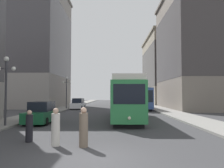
{
  "coord_description": "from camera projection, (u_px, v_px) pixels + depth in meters",
  "views": [
    {
      "loc": [
        0.7,
        -8.66,
        2.38
      ],
      "look_at": [
        0.57,
        8.6,
        3.2
      ],
      "focal_mm": 37.09,
      "sensor_mm": 36.0,
      "label": 1
    }
  ],
  "objects": [
    {
      "name": "lamp_post_left_far",
      "position": [
        66.0,
        88.0,
        38.96
      ],
      "size": [
        1.41,
        0.36,
        5.28
      ],
      "color": "#333338",
      "rests_on": "sidewalk_left"
    },
    {
      "name": "pedestrian_crossing_far",
      "position": [
        56.0,
        128.0,
        10.8
      ],
      "size": [
        0.39,
        0.39,
        1.76
      ],
      "rotation": [
        0.0,
        0.0,
        5.89
      ],
      "color": "beige",
      "rests_on": "ground"
    },
    {
      "name": "sidewalk_left",
      "position": [
        71.0,
        106.0,
        48.56
      ],
      "size": [
        3.19,
        120.0,
        0.15
      ],
      "primitive_type": "cube",
      "color": "gray",
      "rests_on": "ground"
    },
    {
      "name": "ground_plane",
      "position": [
        95.0,
        159.0,
        8.54
      ],
      "size": [
        200.0,
        200.0,
        0.0
      ],
      "primitive_type": "plane",
      "color": "#38383A"
    },
    {
      "name": "streetcar",
      "position": [
        126.0,
        98.0,
        22.69
      ],
      "size": [
        2.87,
        13.8,
        3.89
      ],
      "rotation": [
        0.0,
        0.0,
        -0.02
      ],
      "color": "black",
      "rests_on": "ground"
    },
    {
      "name": "lamp_post_left_near",
      "position": [
        6.0,
        80.0,
        17.11
      ],
      "size": [
        1.41,
        0.36,
        5.09
      ],
      "color": "#333338",
      "rests_on": "sidewalk_left"
    },
    {
      "name": "building_left_corner",
      "position": [
        35.0,
        45.0,
        47.72
      ],
      "size": [
        12.08,
        19.52,
        24.7
      ],
      "color": "gray",
      "rests_on": "ground"
    },
    {
      "name": "pedestrian_on_sidewalk",
      "position": [
        29.0,
        127.0,
        11.73
      ],
      "size": [
        0.36,
        0.36,
        1.61
      ],
      "rotation": [
        0.0,
        0.0,
        5.14
      ],
      "color": "black",
      "rests_on": "ground"
    },
    {
      "name": "transit_bus",
      "position": [
        140.0,
        98.0,
        38.45
      ],
      "size": [
        2.8,
        11.68,
        3.45
      ],
      "rotation": [
        0.0,
        0.0,
        0.02
      ],
      "color": "black",
      "rests_on": "ground"
    },
    {
      "name": "building_right_corner",
      "position": [
        198.0,
        49.0,
        40.39
      ],
      "size": [
        11.8,
        18.7,
        20.25
      ],
      "color": "slate",
      "rests_on": "ground"
    },
    {
      "name": "building_right_midblock",
      "position": [
        174.0,
        70.0,
        62.52
      ],
      "size": [
        14.94,
        22.4,
        17.97
      ],
      "color": "gray",
      "rests_on": "ground"
    },
    {
      "name": "pedestrian_crossing_near",
      "position": [
        84.0,
        128.0,
        10.57
      ],
      "size": [
        0.41,
        0.41,
        1.82
      ],
      "rotation": [
        0.0,
        0.0,
        5.19
      ],
      "color": "#6B5B4C",
      "rests_on": "ground"
    },
    {
      "name": "sidewalk_right",
      "position": [
        150.0,
        106.0,
        48.43
      ],
      "size": [
        3.19,
        120.0,
        0.15
      ],
      "primitive_type": "cube",
      "color": "gray",
      "rests_on": "ground"
    },
    {
      "name": "parked_car_left_mid",
      "position": [
        42.0,
        113.0,
        19.49
      ],
      "size": [
        1.89,
        4.91,
        1.82
      ],
      "rotation": [
        0.0,
        0.0,
        0.0
      ],
      "color": "black",
      "rests_on": "ground"
    },
    {
      "name": "parked_car_left_near",
      "position": [
        78.0,
        104.0,
        39.44
      ],
      "size": [
        2.03,
        5.06,
        1.82
      ],
      "rotation": [
        0.0,
        0.0,
        -0.04
      ],
      "color": "black",
      "rests_on": "ground"
    }
  ]
}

